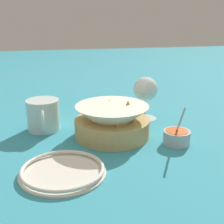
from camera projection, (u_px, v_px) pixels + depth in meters
ground_plane at (113, 142)px, 0.81m from camera, size 4.00×4.00×0.00m
food_basket at (112, 122)px, 0.84m from camera, size 0.20×0.20×0.10m
sauce_cup at (177, 137)px, 0.79m from camera, size 0.08×0.07×0.11m
wine_glass at (146, 91)px, 0.96m from camera, size 0.08×0.08×0.13m
beer_mug at (43, 116)px, 0.88m from camera, size 0.13×0.09×0.09m
side_plate at (63, 171)px, 0.65m from camera, size 0.18×0.18×0.01m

